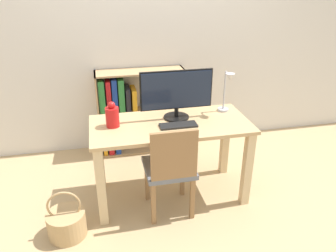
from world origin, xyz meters
name	(u,v)px	position (x,y,z in m)	size (l,w,h in m)	color
ground_plane	(170,194)	(0.00, 0.00, 0.00)	(10.00, 10.00, 0.00)	tan
wall_back	(148,32)	(0.00, 1.10, 1.30)	(8.00, 0.05, 2.60)	silver
desk	(170,138)	(0.00, 0.00, 0.58)	(1.34, 0.63, 0.73)	tan
monitor	(177,92)	(0.07, 0.10, 0.96)	(0.62, 0.22, 0.42)	black
keyboard	(178,125)	(0.05, -0.07, 0.73)	(0.31, 0.12, 0.02)	black
vase	(112,116)	(-0.48, 0.04, 0.82)	(0.11, 0.11, 0.22)	red
desk_lamp	(227,89)	(0.53, 0.11, 0.96)	(0.10, 0.19, 0.38)	#B7B7BC
chair	(171,167)	(-0.06, -0.26, 0.45)	(0.40, 0.40, 0.83)	slate
bookshelf	(125,110)	(-0.31, 0.92, 0.50)	(0.96, 0.28, 0.94)	tan
basket	(67,223)	(-0.90, -0.34, 0.11)	(0.30, 0.30, 0.41)	tan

